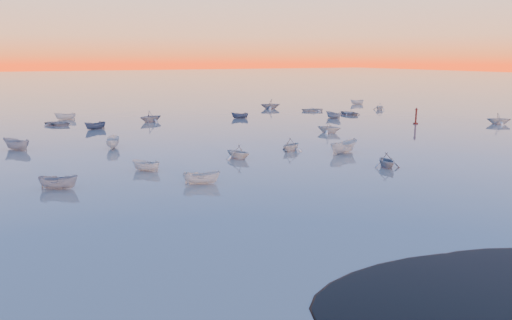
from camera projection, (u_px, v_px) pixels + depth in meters
ground at (109, 107)px, 111.27m from camera, size 600.00×600.00×0.00m
moored_fleet at (171, 137)px, 70.10m from camera, size 124.00×58.00×1.20m
boat_near_center at (343, 153)px, 58.13m from camera, size 2.84×4.63×1.49m
boat_near_right at (238, 159)px, 55.03m from camera, size 3.86×2.79×1.23m
channel_marker at (416, 117)px, 82.99m from camera, size 0.81×0.81×2.88m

